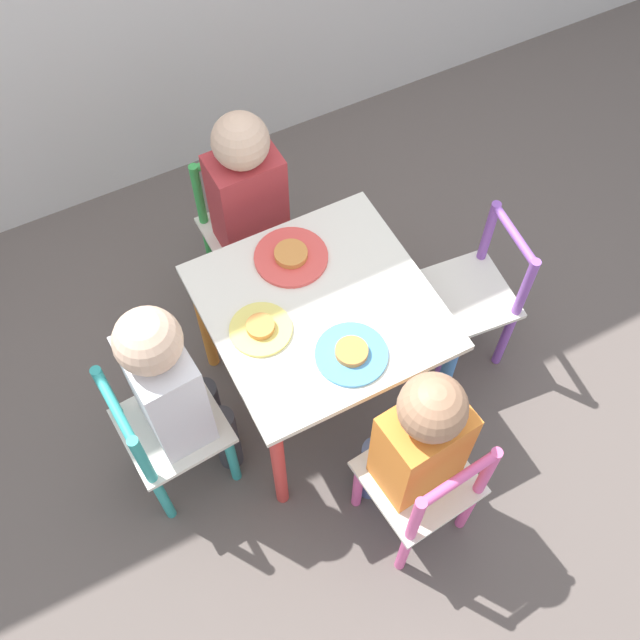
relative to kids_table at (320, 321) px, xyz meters
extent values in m
plane|color=#5B514C|center=(0.00, 0.00, -0.42)|extent=(6.00, 6.00, 0.00)
cube|color=silver|center=(0.00, 0.00, 0.07)|extent=(0.57, 0.57, 0.02)
cylinder|color=#DB3D38|center=(-0.25, -0.25, -0.18)|extent=(0.04, 0.04, 0.48)
cylinder|color=#387AD1|center=(0.25, -0.25, -0.18)|extent=(0.04, 0.04, 0.48)
cylinder|color=orange|center=(-0.25, 0.25, -0.18)|extent=(0.04, 0.04, 0.48)
cylinder|color=yellow|center=(0.25, 0.25, -0.18)|extent=(0.04, 0.04, 0.48)
cube|color=silver|center=(0.04, -0.46, -0.13)|extent=(0.28, 0.28, 0.02)
cylinder|color=#E5599E|center=(0.14, -0.34, -0.28)|extent=(0.03, 0.03, 0.28)
cylinder|color=#E5599E|center=(-0.07, -0.36, -0.28)|extent=(0.03, 0.03, 0.28)
cylinder|color=#E5599E|center=(0.16, -0.55, -0.28)|extent=(0.03, 0.03, 0.28)
cylinder|color=#E5599E|center=(-0.05, -0.57, -0.28)|extent=(0.03, 0.03, 0.28)
cylinder|color=#E5599E|center=(0.16, -0.55, -0.01)|extent=(0.03, 0.03, 0.25)
cylinder|color=#E5599E|center=(-0.05, -0.57, -0.01)|extent=(0.03, 0.03, 0.25)
cylinder|color=#E5599E|center=(0.05, -0.56, 0.10)|extent=(0.21, 0.04, 0.02)
cube|color=silver|center=(-0.46, -0.04, -0.13)|extent=(0.28, 0.28, 0.02)
cylinder|color=teal|center=(-0.34, -0.13, -0.28)|extent=(0.03, 0.03, 0.28)
cylinder|color=teal|center=(-0.36, 0.08, -0.28)|extent=(0.03, 0.03, 0.28)
cylinder|color=teal|center=(-0.56, -0.15, -0.28)|extent=(0.03, 0.03, 0.28)
cylinder|color=teal|center=(-0.57, 0.06, -0.28)|extent=(0.03, 0.03, 0.28)
cylinder|color=teal|center=(-0.56, -0.15, -0.01)|extent=(0.03, 0.03, 0.25)
cylinder|color=teal|center=(-0.57, 0.06, -0.01)|extent=(0.03, 0.03, 0.25)
cylinder|color=teal|center=(-0.56, -0.04, 0.10)|extent=(0.04, 0.21, 0.02)
cube|color=silver|center=(-0.01, 0.46, -0.13)|extent=(0.26, 0.26, 0.02)
cylinder|color=green|center=(-0.11, 0.35, -0.28)|extent=(0.03, 0.03, 0.28)
cylinder|color=green|center=(0.10, 0.36, -0.28)|extent=(0.03, 0.03, 0.28)
cylinder|color=green|center=(-0.12, 0.56, -0.28)|extent=(0.03, 0.03, 0.28)
cylinder|color=green|center=(0.10, 0.57, -0.28)|extent=(0.03, 0.03, 0.28)
cylinder|color=green|center=(-0.12, 0.56, -0.01)|extent=(0.03, 0.03, 0.25)
cylinder|color=green|center=(0.10, 0.57, -0.01)|extent=(0.03, 0.03, 0.25)
cylinder|color=green|center=(-0.01, 0.57, 0.10)|extent=(0.21, 0.03, 0.02)
cube|color=silver|center=(0.46, -0.05, -0.13)|extent=(0.28, 0.28, 0.02)
cylinder|color=#8E51BC|center=(0.36, 0.07, -0.28)|extent=(0.03, 0.03, 0.28)
cylinder|color=#8E51BC|center=(0.34, -0.14, -0.28)|extent=(0.03, 0.03, 0.28)
cylinder|color=#8E51BC|center=(0.57, 0.05, -0.28)|extent=(0.03, 0.03, 0.28)
cylinder|color=#8E51BC|center=(0.55, -0.16, -0.28)|extent=(0.03, 0.03, 0.28)
cylinder|color=#8E51BC|center=(0.57, 0.05, -0.01)|extent=(0.03, 0.03, 0.25)
cylinder|color=#8E51BC|center=(0.55, -0.16, -0.01)|extent=(0.03, 0.03, 0.25)
cylinder|color=#8E51BC|center=(0.56, -0.06, 0.10)|extent=(0.05, 0.21, 0.02)
cylinder|color=#4C608E|center=(0.08, -0.33, -0.27)|extent=(0.07, 0.07, 0.29)
cylinder|color=#4C608E|center=(-0.02, -0.34, -0.27)|extent=(0.07, 0.07, 0.29)
cube|color=orange|center=(0.04, -0.44, 0.03)|extent=(0.21, 0.16, 0.30)
sphere|color=#A37556|center=(0.04, -0.44, 0.24)|extent=(0.15, 0.15, 0.15)
cylinder|color=#38383D|center=(-0.34, -0.08, -0.27)|extent=(0.07, 0.07, 0.29)
cylinder|color=#38383D|center=(-0.34, 0.02, -0.27)|extent=(0.07, 0.07, 0.29)
cube|color=silver|center=(-0.44, -0.03, 0.05)|extent=(0.16, 0.21, 0.35)
sphere|color=#DBB293|center=(-0.44, -0.03, 0.29)|extent=(0.16, 0.16, 0.16)
cylinder|color=#38383D|center=(-0.06, 0.34, -0.27)|extent=(0.07, 0.07, 0.29)
cylinder|color=#38383D|center=(0.04, 0.34, -0.27)|extent=(0.07, 0.07, 0.29)
cube|color=#B23338|center=(-0.01, 0.44, 0.04)|extent=(0.20, 0.14, 0.33)
sphere|color=#DBB293|center=(-0.01, 0.44, 0.27)|extent=(0.16, 0.16, 0.16)
cylinder|color=#4C9EE0|center=(0.00, -0.17, 0.08)|extent=(0.18, 0.18, 0.01)
cylinder|color=#D6843D|center=(0.00, -0.17, 0.10)|extent=(0.08, 0.08, 0.02)
cylinder|color=#EADB66|center=(-0.17, 0.00, 0.08)|extent=(0.16, 0.16, 0.01)
cylinder|color=#D6843D|center=(-0.17, 0.00, 0.10)|extent=(0.07, 0.07, 0.02)
cylinder|color=#E54C47|center=(0.00, 0.17, 0.08)|extent=(0.20, 0.20, 0.01)
cylinder|color=#D6843D|center=(0.00, 0.17, 0.10)|extent=(0.09, 0.09, 0.02)
camera|label=1|loc=(-0.48, -0.93, 1.69)|focal=42.00mm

